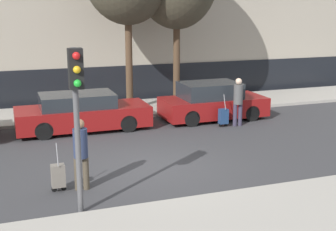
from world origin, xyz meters
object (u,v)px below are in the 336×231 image
object	(u,v)px
parked_car_2	(212,102)
pedestrian_left	(81,150)
trolley_left	(58,176)
traffic_light	(77,98)
parked_car_1	(82,113)
trolley_right	(223,116)
pedestrian_right	(238,99)

from	to	relation	value
parked_car_2	pedestrian_left	distance (m)	8.07
parked_car_2	trolley_left	xyz separation A→B (m)	(-6.50, -5.37, -0.28)
parked_car_2	pedestrian_left	xyz separation A→B (m)	(-5.95, -5.45, 0.33)
pedestrian_left	traffic_light	bearing A→B (deg)	-91.77
parked_car_1	trolley_left	size ratio (longest dim) A/B	3.84
trolley_left	parked_car_1	bearing A→B (deg)	74.81
traffic_light	pedestrian_left	bearing A→B (deg)	80.02
parked_car_1	traffic_light	xyz separation A→B (m)	(-1.17, -6.86, 1.89)
parked_car_2	trolley_right	size ratio (longest dim) A/B	3.33
pedestrian_right	pedestrian_left	bearing A→B (deg)	-141.39
pedestrian_left	traffic_light	distance (m)	2.07
pedestrian_left	pedestrian_right	size ratio (longest dim) A/B	0.99
parked_car_2	trolley_left	size ratio (longest dim) A/B	3.33
traffic_light	parked_car_2	bearing A→B (deg)	47.76
trolley_left	trolley_right	distance (m)	7.59
pedestrian_right	parked_car_2	bearing A→B (deg)	113.73
parked_car_1	pedestrian_left	bearing A→B (deg)	-99.56
parked_car_2	parked_car_1	bearing A→B (deg)	179.53
parked_car_2	trolley_right	world-z (taller)	parked_car_2
trolley_left	traffic_light	size ratio (longest dim) A/B	0.34
parked_car_1	trolley_right	xyz separation A→B (m)	(4.91, -1.28, -0.24)
trolley_right	traffic_light	xyz separation A→B (m)	(-6.07, -5.58, 2.13)
pedestrian_left	trolley_right	bearing A→B (deg)	44.01
parked_car_1	parked_car_2	xyz separation A→B (m)	(5.03, -0.04, 0.04)
parked_car_1	trolley_left	distance (m)	5.61
parked_car_1	trolley_left	bearing A→B (deg)	-105.19
pedestrian_right	trolley_right	distance (m)	0.83
parked_car_2	traffic_light	xyz separation A→B (m)	(-6.19, -6.82, 1.85)
pedestrian_right	traffic_light	xyz separation A→B (m)	(-6.62, -5.53, 1.51)
pedestrian_left	pedestrian_right	world-z (taller)	pedestrian_right
pedestrian_right	parked_car_1	bearing A→B (deg)	171.80
parked_car_2	pedestrian_right	distance (m)	1.40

